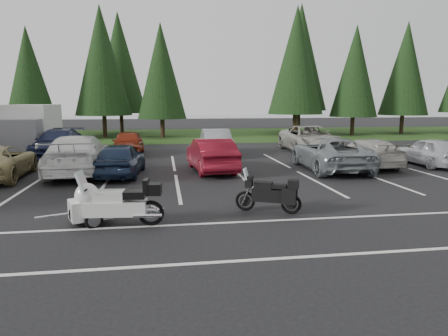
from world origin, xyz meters
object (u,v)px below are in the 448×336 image
car_near_3 (79,155)px  car_far_2 (128,143)px  car_far_1 (58,143)px  car_far_3 (217,142)px  car_near_7 (366,152)px  car_far_4 (310,139)px  car_near_4 (121,159)px  touring_motorcycle (116,198)px  box_truck (29,129)px  car_near_8 (431,152)px  cargo_trailer (90,212)px  car_near_5 (211,155)px  adventure_motorcycle (268,191)px  car_near_6 (330,153)px

car_near_3 → car_far_2: car_near_3 is taller
car_far_1 → car_far_3: bearing=-2.6°
car_near_7 → car_far_2: bearing=-27.6°
car_far_2 → car_far_4: bearing=-1.4°
car_near_4 → car_far_3: bearing=-124.2°
car_far_2 → touring_motorcycle: (0.83, -13.75, 0.01)m
car_far_1 → car_far_4: 14.80m
box_truck → car_far_3: (11.10, -2.73, -0.71)m
car_near_8 → cargo_trailer: bearing=27.8°
box_truck → car_far_4: box_truck is taller
car_near_5 → car_near_7: 7.58m
car_near_3 → car_far_4: car_near_3 is taller
car_near_4 → car_far_2: size_ratio=1.00×
car_near_3 → touring_motorcycle: car_near_3 is taller
car_far_4 → adventure_motorcycle: bearing=-112.9°
car_near_4 → car_near_7: 11.49m
car_near_6 → adventure_motorcycle: car_near_6 is taller
car_near_8 → car_far_1: car_far_1 is taller
car_near_7 → adventure_motorcycle: car_near_7 is taller
car_near_4 → car_far_4: bearing=-144.5°
car_far_1 → cargo_trailer: car_far_1 is taller
car_far_3 → adventure_motorcycle: bearing=-90.5°
car_near_4 → adventure_motorcycle: bearing=130.6°
car_near_6 → touring_motorcycle: bearing=43.0°
car_near_3 → car_near_7: bearing=178.0°
car_far_1 → car_far_2: car_far_1 is taller
car_far_3 → cargo_trailer: (-4.96, -12.84, -0.41)m
car_near_5 → car_near_8: size_ratio=1.11×
car_far_3 → adventure_motorcycle: 12.46m
car_near_4 → car_far_1: (-4.09, 6.67, 0.06)m
car_near_8 → cargo_trailer: size_ratio=2.85×
car_far_1 → car_far_3: (8.96, -0.64, -0.03)m
car_near_8 → car_far_1: size_ratio=0.77×
car_near_7 → car_near_8: size_ratio=1.13×
car_near_3 → cargo_trailer: 7.71m
touring_motorcycle → car_near_4: bearing=100.2°
box_truck → cargo_trailer: box_truck is taller
car_near_3 → car_far_1: car_near_3 is taller
box_truck → car_near_3: box_truck is taller
adventure_motorcycle → car_near_8: bearing=58.6°
car_near_7 → car_far_1: (-15.56, 5.87, 0.10)m
touring_motorcycle → car_near_6: bearing=45.0°
box_truck → car_far_1: bearing=-44.4°
box_truck → car_near_5: 13.06m
car_near_6 → adventure_motorcycle: size_ratio=2.62×
box_truck → car_near_8: size_ratio=1.38×
car_far_4 → adventure_motorcycle: size_ratio=2.85×
car_near_4 → car_near_6: 9.30m
car_near_6 → car_far_1: (-13.40, 6.57, 0.02)m
box_truck → car_near_4: size_ratio=1.35×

